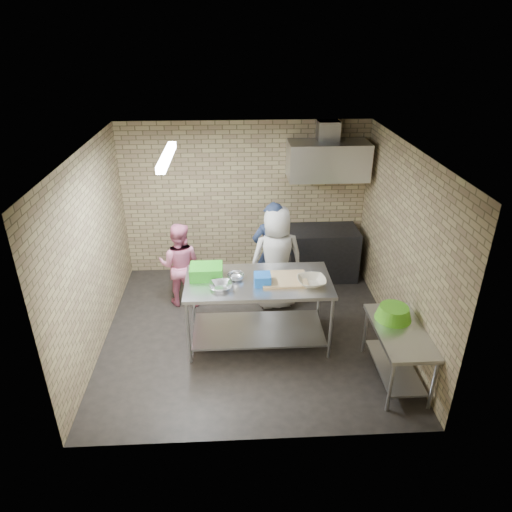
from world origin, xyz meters
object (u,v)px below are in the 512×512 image
at_px(prep_table, 258,311).
at_px(green_crate, 206,272).
at_px(side_counter, 397,354).
at_px(bottle_red, 328,162).
at_px(man_navy, 273,255).
at_px(blue_tub, 262,279).
at_px(stove, 322,253).
at_px(woman_pink, 180,265).
at_px(bottle_green, 352,162).
at_px(woman_white, 277,258).
at_px(green_basin, 394,313).

bearing_deg(prep_table, green_crate, 170.27).
height_order(side_counter, bottle_red, bottle_red).
bearing_deg(man_navy, green_crate, 45.12).
xyz_separation_m(side_counter, blue_tub, (-1.64, 0.79, 0.68)).
relative_size(stove, woman_pink, 0.87).
distance_m(stove, green_crate, 2.68).
distance_m(prep_table, bottle_green, 3.09).
bearing_deg(stove, woman_pink, -162.25).
xyz_separation_m(green_crate, woman_white, (1.04, 0.80, -0.23)).
relative_size(green_crate, bottle_green, 2.93).
bearing_deg(man_navy, bottle_green, -138.93).
distance_m(green_basin, man_navy, 2.15).
bearing_deg(bottle_red, side_counter, -82.38).
bearing_deg(bottle_green, prep_table, -128.88).
height_order(prep_table, bottle_green, bottle_green).
bearing_deg(bottle_green, side_counter, -90.00).
distance_m(green_basin, bottle_green, 2.98).
distance_m(side_counter, stove, 2.79).
bearing_deg(green_crate, prep_table, -9.73).
xyz_separation_m(woman_pink, woman_white, (1.52, -0.16, 0.15)).
xyz_separation_m(green_basin, woman_white, (-1.33, 1.56, 0.01)).
relative_size(bottle_red, woman_pink, 0.13).
bearing_deg(woman_white, side_counter, 119.63).
bearing_deg(prep_table, bottle_red, 58.38).
height_order(blue_tub, bottle_red, bottle_red).
distance_m(stove, green_basin, 2.57).
bearing_deg(woman_pink, green_crate, 123.75).
bearing_deg(blue_tub, side_counter, -25.75).
height_order(woman_pink, woman_white, woman_white).
bearing_deg(green_crate, stove, 41.83).
bearing_deg(bottle_green, woman_white, -139.01).
bearing_deg(stove, side_counter, -80.71).
bearing_deg(green_basin, side_counter, -85.43).
relative_size(prep_table, green_crate, 4.50).
height_order(stove, green_crate, green_crate).
relative_size(prep_table, man_navy, 1.14).
height_order(green_crate, woman_pink, woman_pink).
xyz_separation_m(bottle_green, woman_pink, (-2.87, -1.01, -1.32)).
xyz_separation_m(blue_tub, man_navy, (0.23, 1.10, -0.19)).
xyz_separation_m(prep_table, green_crate, (-0.70, 0.12, 0.58)).
bearing_deg(stove, green_basin, -80.24).
bearing_deg(woman_pink, prep_table, 144.78).
height_order(bottle_red, bottle_green, bottle_red).
xyz_separation_m(stove, man_navy, (-0.96, -0.86, 0.42)).
relative_size(stove, green_crate, 2.73).
xyz_separation_m(blue_tub, woman_white, (0.29, 1.02, -0.21)).
bearing_deg(man_navy, woman_pink, -0.03).
bearing_deg(prep_table, woman_white, 69.81).
height_order(stove, woman_pink, woman_pink).
distance_m(blue_tub, bottle_green, 2.91).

